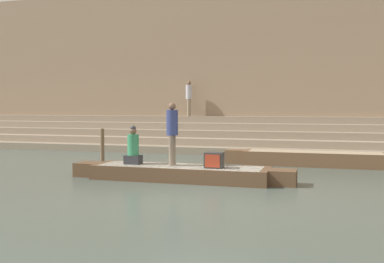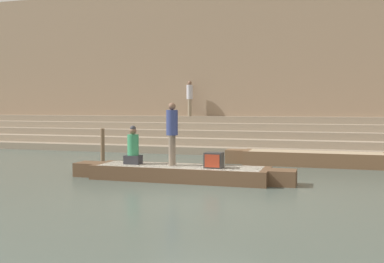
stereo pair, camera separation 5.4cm
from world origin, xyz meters
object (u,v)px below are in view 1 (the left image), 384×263
Objects in this scene: person_standing at (172,129)px; person_rowing at (133,148)px; rowboat_main at (180,172)px; person_on_steps at (189,96)px; moored_boat_shore at (314,158)px; mooring_post at (102,148)px; tv_set at (214,160)px.

person_standing is 1.32m from person_rowing.
person_rowing is (-1.43, 0.03, 0.64)m from rowboat_main.
person_on_steps is (-2.76, 10.01, 2.41)m from rowboat_main.
moored_boat_shore is 7.34m from mooring_post.
person_rowing is 0.85× the size of mooring_post.
person_standing is (-0.24, 0.05, 1.21)m from rowboat_main.
person_rowing is at bearing 171.62° from person_standing.
person_on_steps is (-3.78, 10.14, 2.01)m from tv_set.
moored_boat_shore is (3.78, 4.18, -1.17)m from person_standing.
person_on_steps is (-2.52, 9.95, 1.19)m from person_standing.
person_standing is 10.34m from person_on_steps.
mooring_post is (-4.43, 2.06, 0.04)m from tv_set.
person_rowing is 2.46m from tv_set.
person_standing reaches higher than mooring_post.
person_standing is at bearing 165.32° from rowboat_main.
person_on_steps reaches higher than person_rowing.
moored_boat_shore is (2.52, 4.38, -0.35)m from tv_set.
person_standing is 3.64× the size of tv_set.
person_rowing is (-1.18, -0.03, -0.57)m from person_standing.
person_on_steps reaches higher than moored_boat_shore.
mooring_post is at bearing 148.71° from rowboat_main.
rowboat_main is 1.56m from person_rowing.
person_on_steps reaches higher than mooring_post.
moored_boat_shore is (4.97, 4.21, -0.59)m from person_rowing.
person_standing reaches higher than person_rowing.
rowboat_main is 4.87× the size of mooring_post.
moored_boat_shore is (3.54, 4.24, 0.04)m from rowboat_main.
person_standing is at bearing -132.38° from moored_boat_shore.
rowboat_main is 3.58× the size of person_on_steps.
mooring_post is at bearing -161.87° from moored_boat_shore.
person_on_steps is at bearing 103.56° from rowboat_main.
mooring_post is (-3.17, 1.87, -0.77)m from person_standing.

